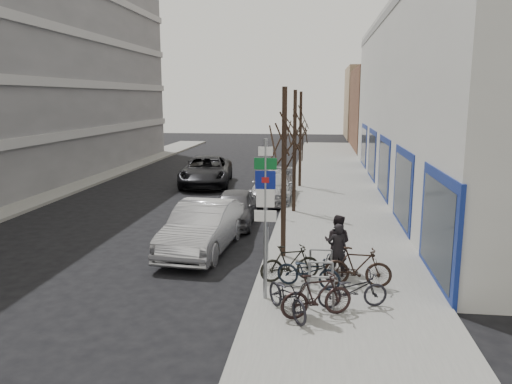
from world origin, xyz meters
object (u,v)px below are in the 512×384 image
(meter_mid, at_px, (281,201))
(bike_far_curb, at_px, (353,287))
(tree_far, at_px, (301,117))
(bike_far_inner, at_px, (357,267))
(pedestrian_far, at_px, (337,242))
(bike_rack, at_px, (321,273))
(parked_car_back, at_px, (273,186))
(pedestrian_near, at_px, (337,250))
(bike_mid_curb, at_px, (309,268))
(tree_mid, at_px, (295,122))
(meter_front, at_px, (268,236))
(highway_sign_pole, at_px, (265,210))
(bike_mid_inner, at_px, (290,263))
(tree_near, at_px, (284,133))
(parked_car_mid, at_px, (234,208))
(lane_car, at_px, (206,171))
(bike_near_left, at_px, (287,293))
(bike_near_right, at_px, (317,295))
(meter_back, at_px, (289,180))
(parked_car_front, at_px, (203,227))

(meter_mid, height_order, bike_far_curb, meter_mid)
(tree_far, bearing_deg, bike_far_inner, -81.96)
(pedestrian_far, bearing_deg, bike_rack, 95.64)
(parked_car_back, distance_m, pedestrian_near, 11.53)
(meter_mid, xyz_separation_m, bike_mid_curb, (1.32, -7.65, -0.23))
(tree_mid, distance_m, meter_front, 7.70)
(pedestrian_near, bearing_deg, meter_front, -40.48)
(bike_mid_curb, height_order, parked_car_back, parked_car_back)
(bike_rack, height_order, meter_mid, meter_mid)
(bike_far_inner, bearing_deg, highway_sign_pole, 118.35)
(highway_sign_pole, bearing_deg, pedestrian_far, 52.31)
(tree_mid, bearing_deg, bike_mid_curb, -84.54)
(bike_mid_inner, height_order, parked_car_back, parked_car_back)
(tree_near, xyz_separation_m, bike_far_inner, (2.18, -2.41, -3.39))
(tree_far, distance_m, pedestrian_far, 14.52)
(tree_far, height_order, bike_mid_inner, tree_far)
(parked_car_mid, bearing_deg, lane_car, 107.53)
(bike_near_left, height_order, bike_mid_inner, bike_near_left)
(meter_front, height_order, bike_mid_inner, meter_front)
(bike_far_curb, bearing_deg, lane_car, 9.97)
(highway_sign_pole, relative_size, pedestrian_far, 2.50)
(tree_near, bearing_deg, highway_sign_pole, -93.26)
(bike_near_right, bearing_deg, pedestrian_far, -32.45)
(tree_mid, distance_m, meter_mid, 3.55)
(meter_mid, xyz_separation_m, parked_car_mid, (-1.89, -0.67, -0.20))
(highway_sign_pole, distance_m, lane_car, 17.87)
(tree_near, xyz_separation_m, tree_far, (0.00, 13.00, 0.00))
(meter_front, xyz_separation_m, parked_car_mid, (-1.89, 4.83, -0.20))
(bike_near_left, distance_m, bike_far_inner, 2.69)
(bike_mid_curb, relative_size, pedestrian_near, 1.14)
(highway_sign_pole, bearing_deg, bike_near_right, -36.34)
(bike_near_left, distance_m, parked_car_back, 14.02)
(highway_sign_pole, relative_size, meter_front, 3.31)
(tree_mid, relative_size, bike_far_inner, 2.99)
(pedestrian_far, bearing_deg, parked_car_mid, -33.22)
(pedestrian_near, bearing_deg, bike_mid_inner, 11.06)
(bike_near_left, height_order, bike_far_curb, bike_near_left)
(bike_mid_curb, height_order, parked_car_mid, parked_car_mid)
(lane_car, height_order, pedestrian_far, pedestrian_far)
(highway_sign_pole, bearing_deg, bike_far_curb, -7.80)
(tree_near, height_order, bike_mid_curb, tree_near)
(bike_mid_inner, distance_m, pedestrian_far, 1.77)
(bike_near_right, height_order, bike_mid_inner, bike_near_right)
(meter_back, bearing_deg, pedestrian_far, -79.62)
(bike_far_inner, bearing_deg, meter_mid, 22.94)
(bike_far_inner, bearing_deg, tree_near, 45.53)
(tree_mid, height_order, parked_car_front, tree_mid)
(bike_mid_inner, bearing_deg, pedestrian_near, -88.36)
(parked_car_mid, bearing_deg, tree_far, 72.85)
(tree_mid, relative_size, meter_back, 4.33)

